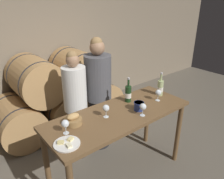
# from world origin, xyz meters

# --- Properties ---
(ground_plane) EXTENTS (10.00, 10.00, 0.00)m
(ground_plane) POSITION_xyz_m (0.00, 0.00, 0.00)
(ground_plane) COLOR #665E51
(stone_wall_back) EXTENTS (10.00, 0.12, 3.20)m
(stone_wall_back) POSITION_xyz_m (0.00, 2.17, 1.60)
(stone_wall_back) COLOR #7F705B
(stone_wall_back) RESTS_ON ground_plane
(barrel_stack) EXTENTS (2.23, 0.90, 1.34)m
(barrel_stack) POSITION_xyz_m (0.00, 1.60, 0.60)
(barrel_stack) COLOR tan
(barrel_stack) RESTS_ON ground_plane
(tasting_table) EXTENTS (1.78, 0.69, 0.95)m
(tasting_table) POSITION_xyz_m (0.00, 0.00, 0.82)
(tasting_table) COLOR brown
(tasting_table) RESTS_ON ground_plane
(person_left) EXTENTS (0.31, 0.31, 1.57)m
(person_left) POSITION_xyz_m (-0.19, 0.69, 0.80)
(person_left) COLOR #4C4238
(person_left) RESTS_ON ground_plane
(person_right) EXTENTS (0.38, 0.38, 1.70)m
(person_right) POSITION_xyz_m (0.19, 0.69, 0.86)
(person_right) COLOR #232326
(person_right) RESTS_ON ground_plane
(wine_bottle_red) EXTENTS (0.08, 0.08, 0.33)m
(wine_bottle_red) POSITION_xyz_m (0.28, 0.16, 1.05)
(wine_bottle_red) COLOR #193819
(wine_bottle_red) RESTS_ON tasting_table
(wine_bottle_white) EXTENTS (0.08, 0.08, 0.32)m
(wine_bottle_white) POSITION_xyz_m (0.75, 0.03, 1.05)
(wine_bottle_white) COLOR #ADBC7F
(wine_bottle_white) RESTS_ON tasting_table
(blue_crock) EXTENTS (0.12, 0.12, 0.10)m
(blue_crock) POSITION_xyz_m (0.22, -0.09, 1.00)
(blue_crock) COLOR navy
(blue_crock) RESTS_ON tasting_table
(bread_basket) EXTENTS (0.19, 0.19, 0.13)m
(bread_basket) POSITION_xyz_m (-0.54, 0.13, 0.99)
(bread_basket) COLOR olive
(bread_basket) RESTS_ON tasting_table
(cheese_plate) EXTENTS (0.25, 0.25, 0.04)m
(cheese_plate) POSITION_xyz_m (-0.76, -0.14, 0.95)
(cheese_plate) COLOR white
(cheese_plate) RESTS_ON tasting_table
(wine_glass_far_left) EXTENTS (0.08, 0.08, 0.15)m
(wine_glass_far_left) POSITION_xyz_m (-0.68, 0.02, 1.05)
(wine_glass_far_left) COLOR white
(wine_glass_far_left) RESTS_ON tasting_table
(wine_glass_left) EXTENTS (0.08, 0.08, 0.15)m
(wine_glass_left) POSITION_xyz_m (-0.18, 0.02, 1.05)
(wine_glass_left) COLOR white
(wine_glass_left) RESTS_ON tasting_table
(wine_glass_center) EXTENTS (0.08, 0.08, 0.15)m
(wine_glass_center) POSITION_xyz_m (0.16, -0.21, 1.05)
(wine_glass_center) COLOR white
(wine_glass_center) RESTS_ON tasting_table
(wine_glass_right) EXTENTS (0.08, 0.08, 0.15)m
(wine_glass_right) POSITION_xyz_m (0.60, -0.07, 1.05)
(wine_glass_right) COLOR white
(wine_glass_right) RESTS_ON tasting_table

